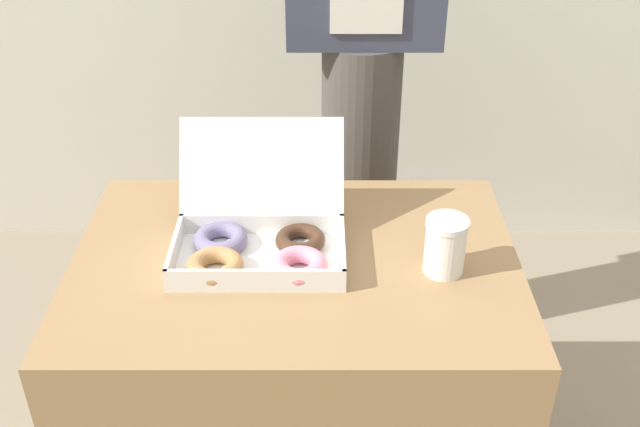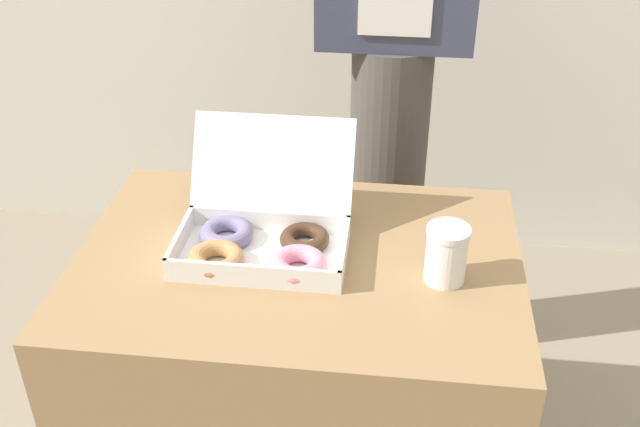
# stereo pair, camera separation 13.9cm
# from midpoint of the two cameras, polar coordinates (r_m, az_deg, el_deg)

# --- Properties ---
(table) EXTENTS (0.89, 0.63, 0.74)m
(table) POSITION_cam_midpoint_polar(r_m,az_deg,el_deg) (1.73, -4.03, -13.56)
(table) COLOR #99754C
(table) RESTS_ON ground_plane
(donut_box) EXTENTS (0.34, 0.33, 0.22)m
(donut_box) POSITION_cam_midpoint_polar(r_m,az_deg,el_deg) (1.48, -7.38, -2.15)
(donut_box) COLOR white
(donut_box) RESTS_ON table
(coffee_cup) EXTENTS (0.08, 0.08, 0.12)m
(coffee_cup) POSITION_cam_midpoint_polar(r_m,az_deg,el_deg) (1.43, 6.82, -2.53)
(coffee_cup) COLOR white
(coffee_cup) RESTS_ON table
(person_customer) EXTENTS (0.38, 0.23, 1.84)m
(person_customer) POSITION_cam_midpoint_polar(r_m,az_deg,el_deg) (1.91, 1.25, 14.65)
(person_customer) COLOR #4C4742
(person_customer) RESTS_ON ground_plane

